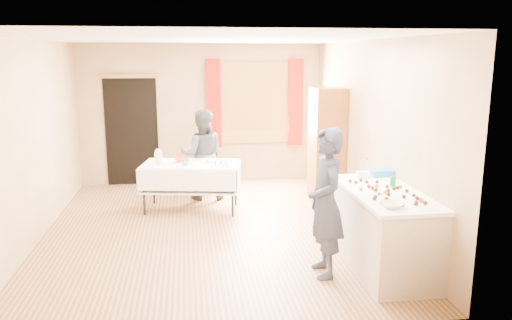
{
  "coord_description": "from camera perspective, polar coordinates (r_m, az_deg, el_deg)",
  "views": [
    {
      "loc": [
        -0.29,
        -6.65,
        2.4
      ],
      "look_at": [
        0.64,
        0.0,
        0.97
      ],
      "focal_mm": 35.0,
      "sensor_mm": 36.0,
      "label": 1
    }
  ],
  "objects": [
    {
      "name": "curtain_right",
      "position": [
        9.59,
        4.53,
        6.56
      ],
      "size": [
        0.28,
        0.06,
        1.65
      ],
      "primitive_type": "cube",
      "color": "#AE1609",
      "rests_on": "wall_back"
    },
    {
      "name": "counter",
      "position": [
        5.88,
        14.4,
        -7.73
      ],
      "size": [
        0.79,
        1.67,
        0.91
      ],
      "color": "beige",
      "rests_on": "floor"
    },
    {
      "name": "party_table",
      "position": [
        7.85,
        -7.42,
        -2.53
      ],
      "size": [
        1.62,
        1.03,
        0.75
      ],
      "rotation": [
        0.0,
        0.0,
        -0.18
      ],
      "color": "black",
      "rests_on": "floor"
    },
    {
      "name": "chair",
      "position": [
        8.93,
        -5.91,
        -1.66
      ],
      "size": [
        0.51,
        0.51,
        1.01
      ],
      "rotation": [
        0.0,
        0.0,
        -0.26
      ],
      "color": "black",
      "rests_on": "floor"
    },
    {
      "name": "cabinet",
      "position": [
        8.3,
        8.09,
        1.7
      ],
      "size": [
        0.5,
        0.6,
        1.87
      ],
      "primitive_type": "cube",
      "color": "brown",
      "rests_on": "floor"
    },
    {
      "name": "woman",
      "position": [
        8.38,
        -6.16,
        0.61
      ],
      "size": [
        0.77,
        0.62,
        1.51
      ],
      "primitive_type": "imported",
      "rotation": [
        0.0,
        0.0,
        3.11
      ],
      "color": "black",
      "rests_on": "floor"
    },
    {
      "name": "wall_left",
      "position": [
        7.02,
        -24.19,
        1.91
      ],
      "size": [
        0.02,
        5.5,
        2.6
      ],
      "primitive_type": "cube",
      "color": "tan",
      "rests_on": "floor"
    },
    {
      "name": "curtain_left",
      "position": [
        9.38,
        -4.88,
        6.43
      ],
      "size": [
        0.28,
        0.06,
        1.65
      ],
      "primitive_type": "cube",
      "color": "#AE1609",
      "rests_on": "wall_back"
    },
    {
      "name": "foam_block",
      "position": [
        6.27,
        12.14,
        -1.66
      ],
      "size": [
        0.16,
        0.12,
        0.08
      ],
      "primitive_type": "cube",
      "rotation": [
        0.0,
        0.0,
        -0.13
      ],
      "color": "white",
      "rests_on": "counter"
    },
    {
      "name": "cup_red",
      "position": [
        7.88,
        -8.7,
        0.21
      ],
      "size": [
        0.18,
        0.18,
        0.12
      ],
      "primitive_type": "imported",
      "rotation": [
        0.0,
        0.0,
        0.1
      ],
      "color": "red",
      "rests_on": "party_table"
    },
    {
      "name": "wall_right",
      "position": [
        7.21,
        12.85,
        2.9
      ],
      "size": [
        0.02,
        5.5,
        2.6
      ],
      "primitive_type": "cube",
      "color": "tan",
      "rests_on": "floor"
    },
    {
      "name": "cup_rainbow",
      "position": [
        7.63,
        -8.05,
        -0.23
      ],
      "size": [
        0.14,
        0.14,
        0.1
      ],
      "primitive_type": "imported",
      "rotation": [
        0.0,
        0.0,
        -0.14
      ],
      "color": "red",
      "rests_on": "party_table"
    },
    {
      "name": "window_frame",
      "position": [
        9.5,
        -0.16,
        6.54
      ],
      "size": [
        1.32,
        0.06,
        1.52
      ],
      "primitive_type": "cube",
      "color": "olive",
      "rests_on": "wall_back"
    },
    {
      "name": "blue_basket",
      "position": [
        6.43,
        14.13,
        -1.41
      ],
      "size": [
        0.32,
        0.23,
        0.08
      ],
      "primitive_type": "cube",
      "rotation": [
        0.0,
        0.0,
        0.09
      ],
      "color": "blue",
      "rests_on": "counter"
    },
    {
      "name": "girl",
      "position": [
        5.47,
        7.98,
        -4.88
      ],
      "size": [
        0.61,
        0.41,
        1.64
      ],
      "primitive_type": "imported",
      "rotation": [
        0.0,
        0.0,
        -1.55
      ],
      "color": "#232A43",
      "rests_on": "floor"
    },
    {
      "name": "door_lintel",
      "position": [
        9.41,
        -14.35,
        9.3
      ],
      "size": [
        1.05,
        0.06,
        0.08
      ],
      "primitive_type": "cube",
      "color": "olive",
      "rests_on": "wall_back"
    },
    {
      "name": "wall_front",
      "position": [
        4.05,
        -3.57,
        -3.79
      ],
      "size": [
        4.5,
        0.02,
        2.6
      ],
      "primitive_type": "cube",
      "color": "tan",
      "rests_on": "floor"
    },
    {
      "name": "doorway",
      "position": [
        9.54,
        -14.01,
        3.18
      ],
      "size": [
        0.95,
        0.04,
        2.0
      ],
      "primitive_type": "cube",
      "color": "black",
      "rests_on": "floor"
    },
    {
      "name": "small_bowl",
      "position": [
        7.85,
        -5.36,
        -0.02
      ],
      "size": [
        0.18,
        0.18,
        0.05
      ],
      "primitive_type": "imported",
      "rotation": [
        0.0,
        0.0,
        0.04
      ],
      "color": "white",
      "rests_on": "party_table"
    },
    {
      "name": "wall_back",
      "position": [
        9.48,
        -6.22,
        5.24
      ],
      "size": [
        4.5,
        0.02,
        2.6
      ],
      "primitive_type": "cube",
      "color": "tan",
      "rests_on": "floor"
    },
    {
      "name": "cake_balls",
      "position": [
        5.62,
        14.84,
        -3.57
      ],
      "size": [
        0.52,
        1.05,
        0.04
      ],
      "color": "#3F2314",
      "rests_on": "counter"
    },
    {
      "name": "pastry_tray",
      "position": [
        7.62,
        -4.05,
        -0.48
      ],
      "size": [
        0.28,
        0.2,
        0.02
      ],
      "primitive_type": "cube",
      "rotation": [
        0.0,
        0.0,
        -0.02
      ],
      "color": "white",
      "rests_on": "party_table"
    },
    {
      "name": "window_pane",
      "position": [
        9.48,
        -0.15,
        6.54
      ],
      "size": [
        1.2,
        0.02,
        1.4
      ],
      "primitive_type": "cube",
      "color": "white",
      "rests_on": "wall_back"
    },
    {
      "name": "pitcher",
      "position": [
        7.73,
        -11.05,
        0.26
      ],
      "size": [
        0.15,
        0.15,
        0.22
      ],
      "primitive_type": "cylinder",
      "rotation": [
        0.0,
        0.0,
        -0.44
      ],
      "color": "silver",
      "rests_on": "party_table"
    },
    {
      "name": "floor",
      "position": [
        7.08,
        -5.21,
        -7.98
      ],
      "size": [
        4.5,
        5.5,
        0.02
      ],
      "primitive_type": "cube",
      "color": "#9E7047",
      "rests_on": "ground"
    },
    {
      "name": "bottle",
      "position": [
        8.04,
        -11.17,
        0.6
      ],
      "size": [
        0.13,
        0.13,
        0.19
      ],
      "primitive_type": "imported",
      "rotation": [
        0.0,
        0.0,
        -0.27
      ],
      "color": "white",
      "rests_on": "party_table"
    },
    {
      "name": "ceiling",
      "position": [
        6.66,
        -5.65,
        13.74
      ],
      "size": [
        4.5,
        5.5,
        0.02
      ],
      "primitive_type": "cube",
      "color": "white",
      "rests_on": "floor"
    },
    {
      "name": "soda_can",
      "position": [
        5.93,
        15.38,
        -2.4
      ],
      "size": [
        0.09,
        0.09,
        0.12
      ],
      "primitive_type": "cylinder",
      "rotation": [
        0.0,
        0.0,
        0.39
      ],
      "color": "#048A3E",
      "rests_on": "counter"
    },
    {
      "name": "mixing_bowl",
      "position": [
        5.14,
        15.24,
        -4.99
      ],
      "size": [
        0.25,
        0.25,
        0.05
      ],
      "primitive_type": "imported",
      "rotation": [
        0.0,
        0.0,
        0.11
      ],
      "color": "white",
      "rests_on": "counter"
    }
  ]
}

